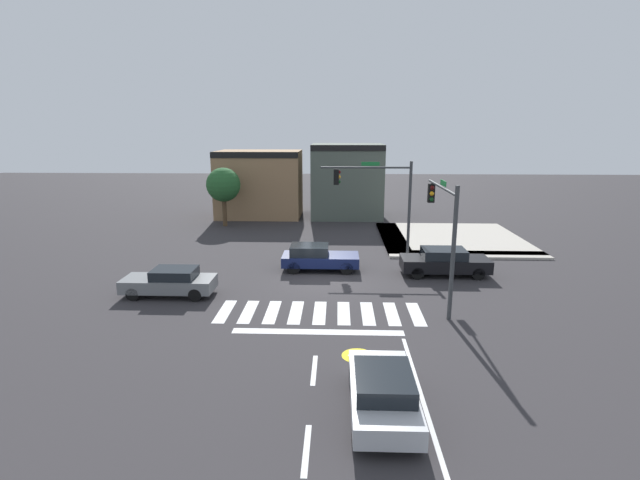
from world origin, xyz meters
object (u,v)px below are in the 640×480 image
Objects in this scene: traffic_signal_northeast at (377,190)px; roadside_tree at (223,185)px; car_navy at (318,257)px; car_gray at (170,282)px; car_silver at (383,391)px; traffic_signal_southeast at (443,217)px; car_black at (444,262)px.

traffic_signal_northeast is 14.73m from roadside_tree.
car_navy is (-3.54, -3.17, -3.39)m from traffic_signal_northeast.
traffic_signal_northeast is 1.37× the size of car_gray.
car_gray is at bearing -147.13° from car_navy.
car_navy reaches higher than car_gray.
traffic_signal_northeast is 1.24× the size of roadside_tree.
car_gray is 1.04× the size of car_silver.
traffic_signal_northeast is 1.43× the size of car_silver.
traffic_signal_southeast is 10.31m from car_silver.
car_silver is 0.87× the size of roadside_tree.
car_navy is at bearing -147.13° from car_gray.
car_black is 1.14× the size of car_silver.
roadside_tree reaches higher than car_black.
car_silver is at bearing -80.16° from car_navy.
car_black is at bearing -16.09° from traffic_signal_southeast.
roadside_tree is at bearing 123.87° from car_navy.
car_black is at bearing -40.31° from roadside_tree.
car_navy is (-6.97, 0.69, -0.01)m from car_black.
car_navy is at bearing 174.33° from car_black.
car_silver is at bearing 134.75° from car_gray.
roadside_tree is (-10.53, 25.92, 2.65)m from car_silver.
traffic_signal_southeast is at bearing 179.17° from car_gray.
traffic_signal_southeast reaches higher than roadside_tree.
traffic_signal_northeast reaches higher than car_navy.
car_black is at bearing -164.83° from car_gray.
roadside_tree is (-13.97, 16.75, -0.59)m from traffic_signal_southeast.
car_silver is (-3.44, -9.17, -3.24)m from traffic_signal_southeast.
car_black is at bearing 131.61° from traffic_signal_northeast.
traffic_signal_northeast is at bearing -143.82° from car_gray.
car_gray is (-12.71, 0.18, -3.27)m from traffic_signal_southeast.
traffic_signal_southeast is at bearing -38.46° from car_navy.
traffic_signal_northeast is 17.35m from car_silver.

